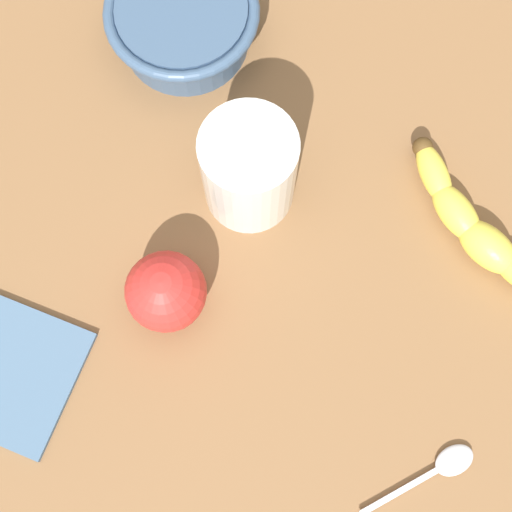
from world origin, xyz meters
TOP-DOWN VIEW (x-y plane):
  - wooden_tabletop at (0.00, 0.00)cm, footprint 120.00×120.00cm
  - banana at (17.60, 3.87)cm, footprint 21.63×12.33cm
  - smoothie_glass at (-5.60, 1.77)cm, footprint 8.56×8.56cm
  - ceramic_bowl at (-17.12, 15.37)cm, footprint 15.22×15.22cm
  - apple_fruit at (-9.05, -10.70)cm, footprint 7.24×7.24cm
  - teaspoon at (18.86, -16.67)cm, footprint 8.78×9.11cm
  - folded_napkin at (-20.24, -21.62)cm, footprint 12.01×12.54cm

SIDE VIEW (x-z plane):
  - wooden_tabletop at x=0.00cm, z-range 0.00..3.00cm
  - folded_napkin at x=-20.24cm, z-range 3.00..3.60cm
  - teaspoon at x=18.86cm, z-range 3.00..3.80cm
  - banana at x=17.60cm, z-range 3.00..6.57cm
  - ceramic_bowl at x=-17.12cm, z-range 3.50..8.98cm
  - apple_fruit at x=-9.05cm, z-range 3.00..10.24cm
  - smoothie_glass at x=-5.60cm, z-range 2.62..13.40cm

